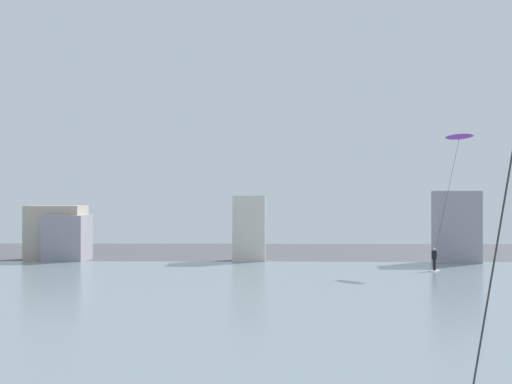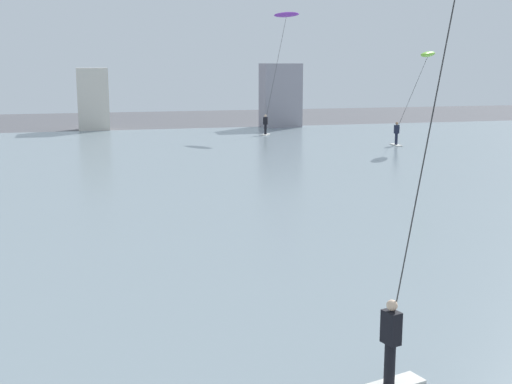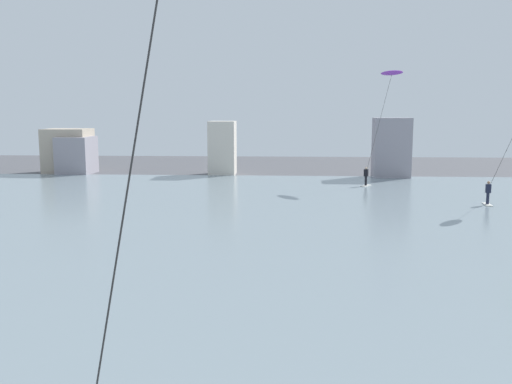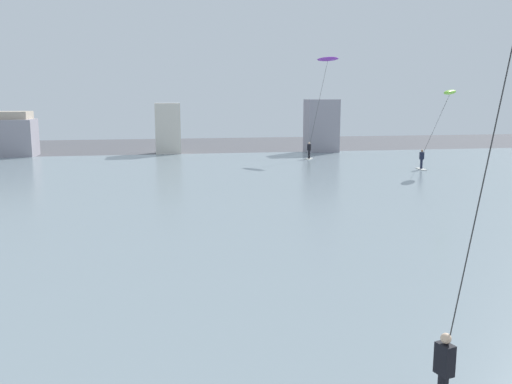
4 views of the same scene
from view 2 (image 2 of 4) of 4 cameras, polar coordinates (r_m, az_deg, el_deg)
water_bay at (r=33.89m, az=-6.59°, el=1.07°), size 84.00×52.00×0.10m
far_shore_buildings at (r=60.70m, az=-18.94°, el=7.14°), size 36.92×5.58×5.79m
kitesurfer_lime at (r=47.76m, az=14.09°, el=10.42°), size 2.98×3.19×6.58m
kitesurfer_purple at (r=55.64m, az=2.35°, el=13.58°), size 3.72×3.34×9.85m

